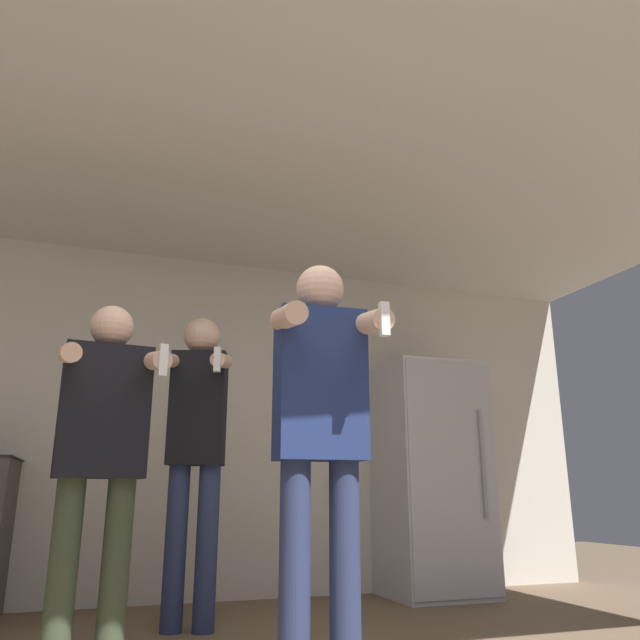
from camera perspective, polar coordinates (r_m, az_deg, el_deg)
wall_back at (r=4.86m, az=-12.81°, el=-8.90°), size 7.00×0.06×2.55m
ceiling_slab at (r=3.76m, az=-8.71°, el=13.82°), size 7.00×3.59×0.05m
refrigerator at (r=5.07m, az=10.14°, el=-13.88°), size 0.75×0.71×1.74m
person_woman_foreground at (r=2.69m, az=0.07°, el=-9.28°), size 0.48×0.47×1.74m
person_man_side at (r=3.04m, az=-19.34°, el=-10.60°), size 0.49×0.49×1.61m
person_spectator_back at (r=3.84m, az=-11.22°, el=-10.49°), size 0.49×0.56×1.80m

